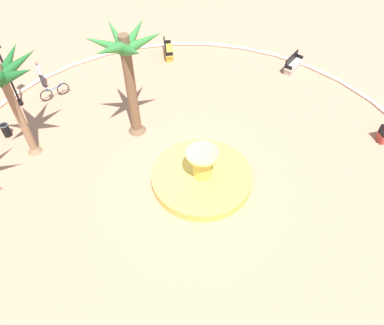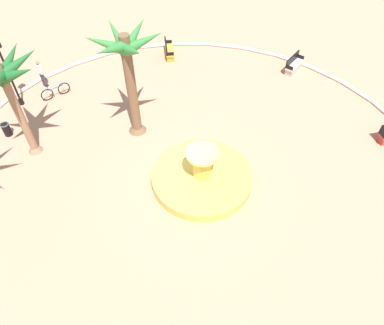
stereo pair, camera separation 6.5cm
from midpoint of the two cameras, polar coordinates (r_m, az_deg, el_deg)
ground_plane at (r=16.99m, az=-0.76°, el=-2.05°), size 80.00×80.00×0.00m
plaza_curb at (r=16.92m, az=-0.76°, el=-1.83°), size 23.59×23.59×0.20m
fountain at (r=16.59m, az=1.45°, el=-2.19°), size 4.59×4.59×1.86m
palm_tree_by_curb at (r=16.91m, az=-10.24°, el=15.06°), size 3.58×3.28×5.63m
palm_tree_mid_plaza at (r=17.23m, az=-27.42°, el=11.21°), size 3.46×3.46×5.23m
bench_west at (r=24.75m, az=-3.84°, el=16.93°), size 1.59×1.34×1.00m
bench_north at (r=24.14m, az=15.42°, el=14.42°), size 1.66×0.73×1.00m
lamppost at (r=21.64m, az=-27.28°, el=13.03°), size 0.32×0.32×4.09m
trash_bin at (r=20.90m, az=-27.19°, el=4.57°), size 0.46×0.46×0.73m
bicycle_red_frame at (r=22.48m, az=-20.77°, el=10.32°), size 1.60×0.77×0.94m
person_cyclist_helmet at (r=23.30m, az=-22.79°, el=12.79°), size 0.25×0.52×1.69m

